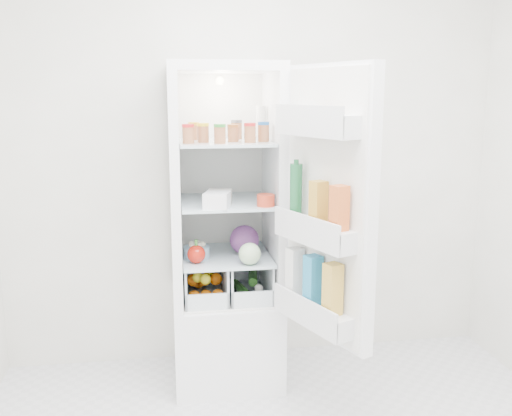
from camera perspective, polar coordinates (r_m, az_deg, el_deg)
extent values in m
cube|color=silver|center=(3.46, -0.36, 5.76)|extent=(3.00, 0.02, 2.60)
cube|color=white|center=(3.42, -3.00, -12.58)|extent=(0.60, 0.60, 0.50)
cube|color=white|center=(3.13, -3.30, 13.86)|extent=(0.60, 0.60, 0.05)
cube|color=white|center=(3.44, -3.62, 2.77)|extent=(0.60, 0.05, 1.25)
cube|color=white|center=(3.15, -8.14, 1.89)|extent=(0.05, 0.60, 1.25)
cube|color=white|center=(3.21, 1.73, 2.16)|extent=(0.05, 0.60, 1.25)
cube|color=white|center=(3.41, -3.58, 2.70)|extent=(0.50, 0.01, 1.25)
sphere|color=white|center=(3.34, -3.65, 12.58)|extent=(0.05, 0.05, 0.05)
cube|color=silver|center=(3.23, -3.04, -4.79)|extent=(0.49, 0.53, 0.01)
cube|color=silver|center=(3.16, -3.10, 0.62)|extent=(0.49, 0.53, 0.02)
cube|color=silver|center=(3.11, -3.17, 6.59)|extent=(0.49, 0.53, 0.02)
cylinder|color=#B21919|center=(2.96, -6.80, 7.25)|extent=(0.06, 0.06, 0.08)
cylinder|color=gold|center=(3.02, -5.30, 7.36)|extent=(0.06, 0.06, 0.08)
cylinder|color=#267226|center=(2.94, -3.63, 7.28)|extent=(0.06, 0.06, 0.08)
cylinder|color=brown|center=(3.05, -2.30, 7.44)|extent=(0.06, 0.06, 0.08)
cylinder|color=#B21919|center=(2.99, -0.61, 7.37)|extent=(0.06, 0.06, 0.08)
cylinder|color=#194C8C|center=(3.05, 0.75, 7.45)|extent=(0.06, 0.06, 0.08)
cylinder|color=#BF8C19|center=(3.19, -6.23, 7.56)|extent=(0.06, 0.06, 0.08)
cylinder|color=#4C4C4C|center=(3.23, -1.96, 7.67)|extent=(0.06, 0.06, 0.08)
cylinder|color=silver|center=(3.22, 0.49, 8.56)|extent=(0.06, 0.06, 0.19)
cube|color=white|center=(2.95, -3.93, 0.79)|extent=(0.16, 0.16, 0.08)
cube|color=silver|center=(3.06, -3.66, 1.11)|extent=(0.15, 0.15, 0.07)
cylinder|color=red|center=(2.99, 0.98, 0.78)|extent=(0.11, 0.11, 0.06)
sphere|color=#541D54|center=(3.22, -1.17, -3.19)|extent=(0.16, 0.16, 0.16)
sphere|color=#B3170B|center=(3.07, -5.99, -4.61)|extent=(0.10, 0.10, 0.10)
cylinder|color=#83AAC4|center=(3.16, -5.94, -4.44)|extent=(0.16, 0.16, 0.07)
sphere|color=#A8C997|center=(3.02, -0.63, -4.60)|extent=(0.12, 0.12, 0.12)
sphere|color=orange|center=(3.16, -6.20, -8.82)|extent=(0.07, 0.07, 0.07)
sphere|color=orange|center=(3.17, -5.01, -8.78)|extent=(0.07, 0.07, 0.07)
sphere|color=orange|center=(3.17, -3.83, -8.73)|extent=(0.07, 0.07, 0.07)
sphere|color=orange|center=(3.26, -6.32, -7.19)|extent=(0.07, 0.07, 0.07)
sphere|color=orange|center=(3.26, -5.18, -7.15)|extent=(0.07, 0.07, 0.07)
sphere|color=orange|center=(3.27, -4.03, -7.10)|extent=(0.07, 0.07, 0.07)
sphere|color=orange|center=(3.39, -5.80, -7.41)|extent=(0.07, 0.07, 0.07)
sphere|color=yellow|center=(3.19, -5.84, -6.92)|extent=(0.06, 0.06, 0.06)
sphere|color=yellow|center=(3.30, -4.72, -6.28)|extent=(0.06, 0.06, 0.06)
sphere|color=yellow|center=(3.16, -5.07, -7.12)|extent=(0.06, 0.06, 0.06)
cylinder|color=#20541C|center=(3.30, -1.57, -8.07)|extent=(0.09, 0.21, 0.05)
cylinder|color=#20541C|center=(3.34, -0.31, -6.91)|extent=(0.08, 0.21, 0.05)
sphere|color=white|center=(3.19, -0.57, -8.75)|extent=(0.05, 0.05, 0.05)
sphere|color=white|center=(3.21, 0.27, -8.07)|extent=(0.05, 0.05, 0.05)
cube|color=white|center=(2.70, 7.39, 0.31)|extent=(0.28, 0.58, 1.30)
cube|color=white|center=(2.68, 6.80, 0.24)|extent=(0.22, 0.52, 1.26)
cube|color=silver|center=(2.60, 6.12, 8.25)|extent=(0.29, 0.50, 0.10)
cube|color=silver|center=(2.68, 5.89, -2.49)|extent=(0.29, 0.50, 0.10)
cube|color=silver|center=(2.80, 5.72, -10.45)|extent=(0.29, 0.50, 0.10)
sphere|color=#A56B4A|center=(2.50, 7.72, 9.46)|extent=(0.05, 0.05, 0.05)
sphere|color=#A56B4A|center=(2.57, 6.59, 9.53)|extent=(0.05, 0.05, 0.05)
sphere|color=#A56B4A|center=(2.63, 5.52, 9.60)|extent=(0.05, 0.05, 0.05)
cylinder|color=#18572F|center=(2.76, 4.02, 1.77)|extent=(0.06, 0.06, 0.26)
cube|color=gold|center=(2.62, 6.26, 0.55)|extent=(0.08, 0.08, 0.20)
cube|color=orange|center=(2.50, 8.32, -0.01)|extent=(0.08, 0.08, 0.20)
cube|color=white|center=(2.86, 3.90, -6.37)|extent=(0.09, 0.09, 0.24)
cube|color=#268CC2|center=(2.74, 5.70, -7.18)|extent=(0.09, 0.09, 0.24)
cube|color=gold|center=(2.63, 7.67, -8.05)|extent=(0.09, 0.09, 0.24)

